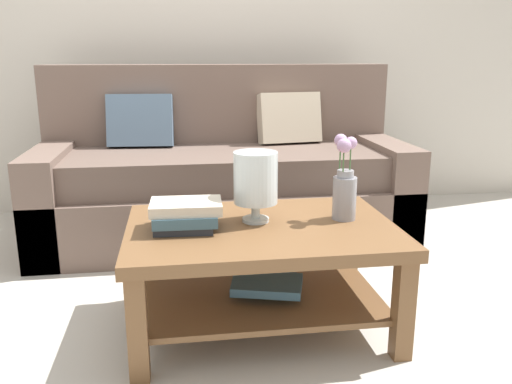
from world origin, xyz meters
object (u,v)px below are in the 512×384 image
Objects in this scene: coffee_table at (262,254)px; flower_pitcher at (345,186)px; book_stack_main at (185,215)px; couch at (223,179)px; glass_hurricane_vase at (256,179)px.

coffee_table is 0.45m from flower_pitcher.
coffee_table is 3.81× the size of book_stack_main.
flower_pitcher reaches higher than book_stack_main.
couch is at bearing 108.91° from flower_pitcher.
coffee_table is at bearing -174.80° from flower_pitcher.
couch reaches higher than flower_pitcher.
flower_pitcher is (0.66, 0.04, 0.09)m from book_stack_main.
book_stack_main is 0.67m from flower_pitcher.
glass_hurricane_vase is at bearing 176.81° from flower_pitcher.
book_stack_main is 0.32m from glass_hurricane_vase.
flower_pitcher is (0.40, -1.18, 0.23)m from couch.
couch is at bearing 78.05° from book_stack_main.
coffee_table is 0.36m from book_stack_main.
couch is 1.25m from book_stack_main.
flower_pitcher is at bearing -71.09° from couch.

